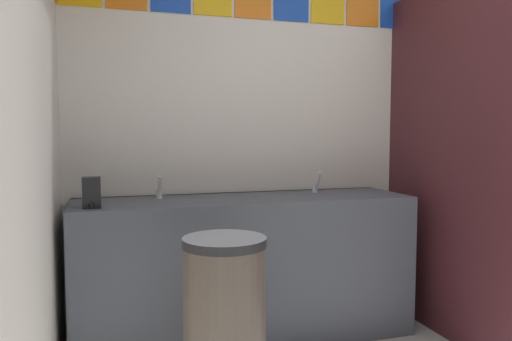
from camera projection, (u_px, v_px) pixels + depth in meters
wall_back at (341, 113)px, 3.41m from camera, size 3.63×0.09×2.72m
vanity_counter at (246, 266)px, 2.95m from camera, size 1.98×0.56×0.85m
faucet_left at (159, 190)px, 2.86m from camera, size 0.04×0.10×0.14m
faucet_right at (316, 185)px, 3.14m from camera, size 0.04×0.10×0.14m
soap_dispenser at (92, 193)px, 2.51m from camera, size 0.09×0.09×0.16m
toilet at (489, 268)px, 3.38m from camera, size 0.39×0.49×0.74m
trash_bin at (225, 323)px, 2.20m from camera, size 0.37×0.37×0.77m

